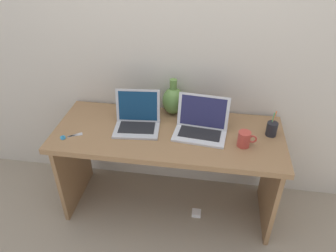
{
  "coord_description": "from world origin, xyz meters",
  "views": [
    {
      "loc": [
        0.27,
        -1.77,
        2.0
      ],
      "look_at": [
        0.0,
        0.0,
        0.78
      ],
      "focal_mm": 34.14,
      "sensor_mm": 36.0,
      "label": 1
    }
  ],
  "objects_px": {
    "green_vase": "(173,100)",
    "coffee_mug": "(244,139)",
    "scissors": "(67,137)",
    "power_brick": "(196,213)",
    "laptop_left": "(137,118)",
    "laptop_right": "(201,123)",
    "pen_cup": "(272,129)"
  },
  "relations": [
    {
      "from": "pen_cup",
      "to": "coffee_mug",
      "type": "bearing_deg",
      "value": -141.45
    },
    {
      "from": "coffee_mug",
      "to": "scissors",
      "type": "height_order",
      "value": "coffee_mug"
    },
    {
      "from": "laptop_left",
      "to": "green_vase",
      "type": "bearing_deg",
      "value": 43.38
    },
    {
      "from": "laptop_left",
      "to": "coffee_mug",
      "type": "xyz_separation_m",
      "value": [
        0.73,
        -0.12,
        -0.01
      ]
    },
    {
      "from": "green_vase",
      "to": "scissors",
      "type": "relative_size",
      "value": 1.97
    },
    {
      "from": "scissors",
      "to": "power_brick",
      "type": "xyz_separation_m",
      "value": [
        0.9,
        0.1,
        -0.72
      ]
    },
    {
      "from": "coffee_mug",
      "to": "power_brick",
      "type": "relative_size",
      "value": 1.75
    },
    {
      "from": "pen_cup",
      "to": "laptop_right",
      "type": "bearing_deg",
      "value": -176.34
    },
    {
      "from": "laptop_left",
      "to": "power_brick",
      "type": "distance_m",
      "value": 0.91
    },
    {
      "from": "scissors",
      "to": "power_brick",
      "type": "relative_size",
      "value": 1.99
    },
    {
      "from": "laptop_left",
      "to": "coffee_mug",
      "type": "height_order",
      "value": "laptop_left"
    },
    {
      "from": "laptop_left",
      "to": "scissors",
      "type": "distance_m",
      "value": 0.49
    },
    {
      "from": "coffee_mug",
      "to": "pen_cup",
      "type": "xyz_separation_m",
      "value": [
        0.19,
        0.15,
        -0.0
      ]
    },
    {
      "from": "laptop_right",
      "to": "power_brick",
      "type": "relative_size",
      "value": 5.31
    },
    {
      "from": "laptop_left",
      "to": "laptop_right",
      "type": "relative_size",
      "value": 0.88
    },
    {
      "from": "laptop_right",
      "to": "scissors",
      "type": "bearing_deg",
      "value": -167.03
    },
    {
      "from": "laptop_left",
      "to": "green_vase",
      "type": "height_order",
      "value": "green_vase"
    },
    {
      "from": "coffee_mug",
      "to": "pen_cup",
      "type": "height_order",
      "value": "pen_cup"
    },
    {
      "from": "green_vase",
      "to": "power_brick",
      "type": "xyz_separation_m",
      "value": [
        0.24,
        -0.32,
        -0.82
      ]
    },
    {
      "from": "scissors",
      "to": "power_brick",
      "type": "distance_m",
      "value": 1.15
    },
    {
      "from": "laptop_left",
      "to": "scissors",
      "type": "bearing_deg",
      "value": -154.8
    },
    {
      "from": "laptop_right",
      "to": "green_vase",
      "type": "relative_size",
      "value": 1.35
    },
    {
      "from": "laptop_left",
      "to": "coffee_mug",
      "type": "bearing_deg",
      "value": -9.47
    },
    {
      "from": "scissors",
      "to": "power_brick",
      "type": "bearing_deg",
      "value": 6.28
    },
    {
      "from": "laptop_right",
      "to": "scissors",
      "type": "distance_m",
      "value": 0.91
    },
    {
      "from": "green_vase",
      "to": "scissors",
      "type": "distance_m",
      "value": 0.79
    },
    {
      "from": "laptop_right",
      "to": "scissors",
      "type": "xyz_separation_m",
      "value": [
        -0.88,
        -0.2,
        -0.06
      ]
    },
    {
      "from": "green_vase",
      "to": "coffee_mug",
      "type": "relative_size",
      "value": 2.23
    },
    {
      "from": "laptop_right",
      "to": "coffee_mug",
      "type": "relative_size",
      "value": 3.02
    },
    {
      "from": "laptop_left",
      "to": "green_vase",
      "type": "distance_m",
      "value": 0.31
    },
    {
      "from": "laptop_left",
      "to": "coffee_mug",
      "type": "relative_size",
      "value": 2.67
    },
    {
      "from": "power_brick",
      "to": "pen_cup",
      "type": "bearing_deg",
      "value": 16.44
    }
  ]
}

